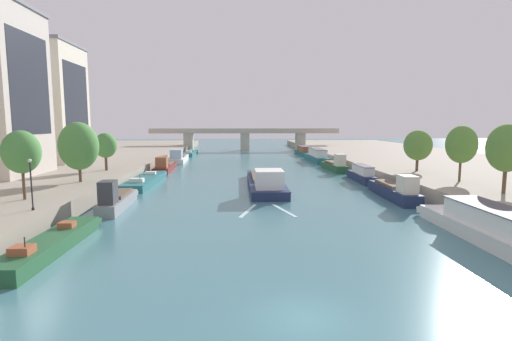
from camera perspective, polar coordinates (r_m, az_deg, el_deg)
The scene contains 26 objects.
ground_plane at distance 18.86m, azimuth 7.07°, elevation -20.74°, with size 400.00×400.00×0.00m, color #42757F.
quay_left at distance 78.98m, azimuth -27.56°, elevation 0.49°, with size 36.00×170.00×1.79m, color gray.
quay_right at distance 81.70m, azimuth 25.40°, elevation 0.80°, with size 36.00×170.00×1.79m, color gray.
barge_midriver at distance 52.30m, azimuth 1.40°, elevation -1.61°, with size 4.63×21.39×3.21m.
wake_behind_barge at distance 39.21m, azimuth 1.46°, elevation -5.89°, with size 5.60×5.89×0.03m.
moored_boat_left_gap_after at distance 30.53m, azimuth -27.76°, elevation -9.43°, with size 2.42×12.90×2.14m.
moored_boat_left_second at distance 42.38m, azimuth -19.75°, elevation -4.02°, with size 2.30×10.83×3.32m.
moored_boat_left_downstream at distance 58.35m, azimuth -15.88°, elevation -1.39°, with size 3.36×16.69×2.09m.
moored_boat_left_midway at distance 73.15m, azimuth -13.17°, elevation 0.61°, with size 2.91×13.28×2.90m.
moored_boat_left_far at distance 90.17m, azimuth -11.28°, elevation 1.86°, with size 3.89×15.90×3.05m.
moored_boat_left_lone at distance 107.79m, azimuth -9.58°, elevation 2.53°, with size 2.83×13.88×2.11m.
moored_boat_right_downstream at distance 33.65m, azimuth 31.32°, elevation -7.16°, with size 3.50×16.67×2.69m.
moored_boat_right_near at distance 47.92m, azimuth 19.61°, elevation -2.75°, with size 2.52×12.62×3.21m.
moored_boat_right_midway at distance 60.67m, azimuth 15.21°, elevation -0.55°, with size 2.10×10.64×2.51m.
moored_boat_right_end at distance 73.32m, azimuth 11.44°, elevation 0.76°, with size 2.63×11.34×3.29m.
moored_boat_right_second at distance 89.48m, azimuth 8.91°, elevation 2.09°, with size 2.85×15.92×2.96m.
moored_boat_right_far at distance 107.80m, azimuth 7.00°, elevation 2.84°, with size 3.08×14.40×2.47m.
tree_left_midway at distance 40.95m, azimuth -31.16°, elevation 2.33°, with size 3.28×3.28×6.31m.
tree_left_by_lamp at distance 50.22m, azimuth -24.57°, elevation 3.27°, with size 4.49×4.49×7.07m.
tree_left_past_mid at distance 61.28m, azimuth -21.22°, elevation 3.43°, with size 3.26×3.26×5.50m.
tree_right_nearest at distance 45.31m, azimuth 32.89°, elevation 2.77°, with size 3.73×3.73×6.89m.
tree_right_far at distance 52.09m, azimuth 27.91°, elevation 3.39°, with size 3.54×3.54×6.67m.
tree_right_second at distance 61.01m, azimuth 22.66°, elevation 3.43°, with size 3.97×3.97×5.95m.
lamppost_left_bank at distance 35.79m, azimuth -30.10°, elevation -1.47°, with size 0.28×0.28×4.14m.
building_left_far_end at distance 79.57m, azimuth -28.93°, elevation 8.66°, with size 12.56×12.81×20.91m.
bridge_far at distance 124.43m, azimuth -1.64°, elevation 5.01°, with size 59.69×4.40×7.00m.
Camera 1 is at (-3.05, -16.42, 8.76)m, focal length 27.28 mm.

